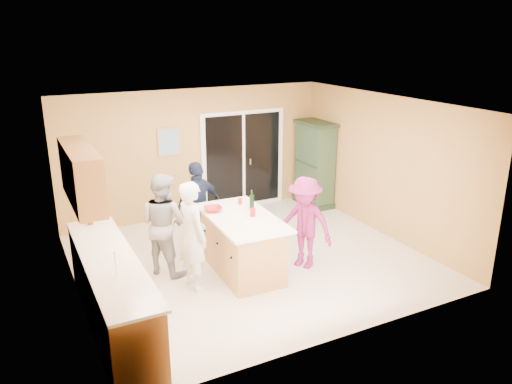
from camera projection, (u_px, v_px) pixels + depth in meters
name	position (u px, v px, depth m)	size (l,w,h in m)	color
floor	(251.00, 260.00, 8.38)	(5.50, 5.50, 0.00)	white
ceiling	(250.00, 105.00, 7.58)	(5.50, 5.00, 0.10)	white
wall_back	(196.00, 153.00, 10.10)	(5.50, 0.10, 2.60)	#F0C862
wall_front	(345.00, 243.00, 5.86)	(5.50, 0.10, 2.60)	#F0C862
wall_left	(70.00, 213.00, 6.79)	(0.10, 5.00, 2.60)	#F0C862
wall_right	(384.00, 166.00, 9.17)	(0.10, 5.00, 2.60)	#F0C862
left_cabinet_run	(114.00, 298.00, 6.30)	(0.65, 3.05, 1.24)	tan
upper_cabinets	(81.00, 175.00, 6.52)	(0.35, 1.60, 0.75)	tan
sliding_door	(243.00, 160.00, 10.60)	(1.90, 0.07, 2.10)	white
framed_picture	(169.00, 142.00, 9.75)	(0.46, 0.04, 0.56)	tan
kitchen_island	(242.00, 246.00, 7.87)	(1.02, 1.80, 0.93)	tan
green_hutch	(315.00, 165.00, 10.79)	(0.53, 1.00, 1.84)	#1F3220
woman_white	(193.00, 236.00, 7.26)	(0.60, 0.40, 1.66)	silver
woman_grey	(163.00, 223.00, 7.75)	(0.79, 0.62, 1.63)	#A3A3A5
woman_navy	(198.00, 206.00, 8.60)	(0.93, 0.39, 1.58)	#1B263D
woman_magenta	(305.00, 223.00, 7.95)	(0.97, 0.56, 1.51)	maroon
serving_bowl	(213.00, 209.00, 7.93)	(0.29, 0.29, 0.07)	red
tulip_vase	(89.00, 212.00, 7.31)	(0.21, 0.14, 0.39)	#B63112
tumbler_near	(240.00, 201.00, 8.25)	(0.07, 0.07, 0.10)	red
tumbler_far	(253.00, 212.00, 7.71)	(0.09, 0.09, 0.12)	red
wine_bottle	(252.00, 202.00, 7.97)	(0.08, 0.08, 0.33)	black
white_plate	(252.00, 224.00, 7.38)	(0.22, 0.22, 0.02)	white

